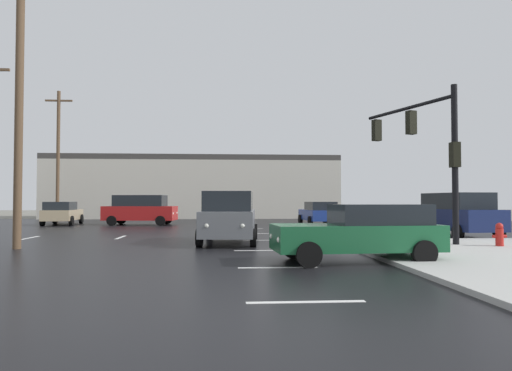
% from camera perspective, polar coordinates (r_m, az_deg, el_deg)
% --- Properties ---
extents(ground_plane, '(120.00, 120.00, 0.00)m').
position_cam_1_polar(ground_plane, '(21.89, -0.44, -6.28)').
color(ground_plane, slate).
extents(road_asphalt, '(44.00, 44.00, 0.02)m').
position_cam_1_polar(road_asphalt, '(21.89, -0.44, -6.25)').
color(road_asphalt, black).
rests_on(road_asphalt, ground_plane).
extents(snow_strip_curbside, '(4.00, 1.60, 0.06)m').
position_cam_1_polar(snow_strip_curbside, '(18.95, 15.73, -6.39)').
color(snow_strip_curbside, white).
rests_on(snow_strip_curbside, sidewalk_corner).
extents(lane_markings, '(36.15, 36.15, 0.01)m').
position_cam_1_polar(lane_markings, '(20.63, 3.17, -6.48)').
color(lane_markings, silver).
rests_on(lane_markings, road_asphalt).
extents(traffic_signal_mast, '(1.76, 5.04, 5.74)m').
position_cam_1_polar(traffic_signal_mast, '(19.41, 19.95, 5.06)').
color(traffic_signal_mast, black).
rests_on(traffic_signal_mast, sidewalk_corner).
extents(fire_hydrant, '(0.48, 0.26, 0.79)m').
position_cam_1_polar(fire_hydrant, '(18.24, 27.42, -5.29)').
color(fire_hydrant, red).
rests_on(fire_hydrant, sidewalk_corner).
extents(strip_building_background, '(26.97, 8.00, 5.84)m').
position_cam_1_polar(strip_building_background, '(46.26, -7.41, -0.27)').
color(strip_building_background, beige).
rests_on(strip_building_background, ground_plane).
extents(sedan_blue, '(2.18, 4.60, 1.58)m').
position_cam_1_polar(sedan_blue, '(32.25, 7.60, -3.30)').
color(sedan_blue, navy).
rests_on(sedan_blue, road_asphalt).
extents(suv_navy, '(2.48, 4.96, 2.03)m').
position_cam_1_polar(suv_navy, '(23.96, 23.17, -3.13)').
color(suv_navy, '#141E47').
rests_on(suv_navy, road_asphalt).
extents(sedan_green, '(4.62, 2.24, 1.58)m').
position_cam_1_polar(sedan_green, '(13.27, 12.70, -5.46)').
color(sedan_green, '#195933').
rests_on(sedan_green, road_asphalt).
extents(sedan_tan, '(2.33, 4.65, 1.58)m').
position_cam_1_polar(sedan_tan, '(34.87, -22.44, -3.06)').
color(sedan_tan, tan).
rests_on(sedan_tan, road_asphalt).
extents(suv_red, '(4.98, 2.58, 2.03)m').
position_cam_1_polar(suv_red, '(33.10, -13.86, -2.81)').
color(suv_red, '#B21919').
rests_on(suv_red, road_asphalt).
extents(suv_grey, '(2.49, 4.96, 2.03)m').
position_cam_1_polar(suv_grey, '(18.71, -3.24, -3.69)').
color(suv_grey, slate).
rests_on(suv_grey, road_asphalt).
extents(utility_pole_mid, '(2.20, 0.28, 10.03)m').
position_cam_1_polar(utility_pole_mid, '(18.67, -26.79, 9.28)').
color(utility_pole_mid, brown).
rests_on(utility_pole_mid, ground_plane).
extents(utility_pole_distant, '(2.20, 0.28, 10.79)m').
position_cam_1_polar(utility_pole_distant, '(42.34, -22.87, 3.65)').
color(utility_pole_distant, brown).
rests_on(utility_pole_distant, ground_plane).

